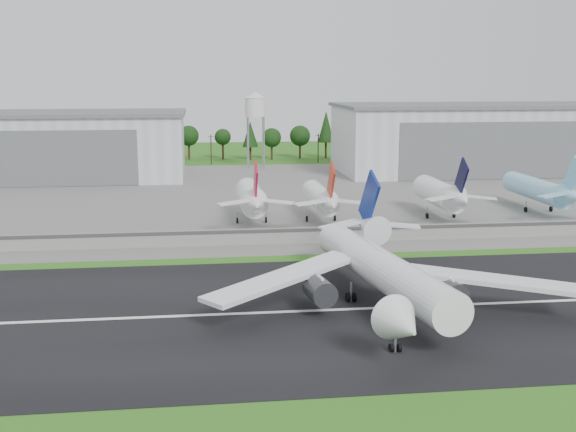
{
  "coord_description": "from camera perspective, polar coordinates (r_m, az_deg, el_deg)",
  "views": [
    {
      "loc": [
        -27.43,
        -93.46,
        35.04
      ],
      "look_at": [
        -10.65,
        40.0,
        9.0
      ],
      "focal_mm": 45.0,
      "sensor_mm": 36.0,
      "label": 1
    }
  ],
  "objects": [
    {
      "name": "ground",
      "position": [
        103.51,
        8.75,
        -8.96
      ],
      "size": [
        600.0,
        600.0,
        0.0
      ],
      "primitive_type": "plane",
      "color": "#255714",
      "rests_on": "ground"
    },
    {
      "name": "runway",
      "position": [
        112.61,
        7.36,
        -7.24
      ],
      "size": [
        320.0,
        60.0,
        0.1
      ],
      "primitive_type": "cube",
      "color": "black",
      "rests_on": "ground"
    },
    {
      "name": "runway_centerline",
      "position": [
        112.59,
        7.36,
        -7.21
      ],
      "size": [
        220.0,
        1.0,
        0.02
      ],
      "primitive_type": "cube",
      "color": "white",
      "rests_on": "runway"
    },
    {
      "name": "apron",
      "position": [
        218.04,
        0.16,
        1.72
      ],
      "size": [
        320.0,
        150.0,
        0.1
      ],
      "primitive_type": "cube",
      "color": "slate",
      "rests_on": "ground"
    },
    {
      "name": "blast_fence",
      "position": [
        154.57,
        3.23,
        -1.48
      ],
      "size": [
        240.0,
        0.61,
        3.5
      ],
      "color": "gray",
      "rests_on": "ground"
    },
    {
      "name": "hangar_west",
      "position": [
        264.71,
        -18.67,
        5.31
      ],
      "size": [
        97.0,
        44.0,
        23.2
      ],
      "color": "silver",
      "rests_on": "ground"
    },
    {
      "name": "hangar_east",
      "position": [
        278.84,
        14.5,
        6.0
      ],
      "size": [
        102.0,
        47.0,
        25.2
      ],
      "color": "silver",
      "rests_on": "ground"
    },
    {
      "name": "water_tower",
      "position": [
        279.56,
        -2.59,
        8.8
      ],
      "size": [
        8.4,
        8.4,
        29.4
      ],
      "color": "#99999E",
      "rests_on": "ground"
    },
    {
      "name": "utility_poles",
      "position": [
        296.81,
        -1.82,
        4.17
      ],
      "size": [
        230.0,
        3.0,
        12.0
      ],
      "primitive_type": null,
      "color": "black",
      "rests_on": "ground"
    },
    {
      "name": "treeline",
      "position": [
        311.65,
        -2.07,
        4.49
      ],
      "size": [
        320.0,
        16.0,
        22.0
      ],
      "primitive_type": null,
      "color": "black",
      "rests_on": "ground"
    },
    {
      "name": "main_airliner",
      "position": [
        110.79,
        7.47,
        -4.93
      ],
      "size": [
        56.61,
        59.17,
        18.17
      ],
      "rotation": [
        0.0,
        0.0,
        3.3
      ],
      "color": "white",
      "rests_on": "runway"
    },
    {
      "name": "parked_jet_red_a",
      "position": [
        172.91,
        -2.87,
        1.41
      ],
      "size": [
        7.36,
        31.29,
        16.94
      ],
      "color": "white",
      "rests_on": "ground"
    },
    {
      "name": "parked_jet_red_b",
      "position": [
        174.99,
        2.71,
        1.4
      ],
      "size": [
        7.36,
        31.29,
        16.51
      ],
      "color": "white",
      "rests_on": "ground"
    },
    {
      "name": "parked_jet_navy",
      "position": [
        182.64,
        12.17,
        1.69
      ],
      "size": [
        7.36,
        31.29,
        16.93
      ],
      "color": "white",
      "rests_on": "ground"
    },
    {
      "name": "parked_jet_skyblue",
      "position": [
        198.23,
        19.45,
        1.94
      ],
      "size": [
        7.36,
        37.29,
        16.67
      ],
      "color": "#8ACCEF",
      "rests_on": "ground"
    }
  ]
}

